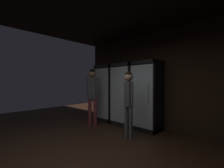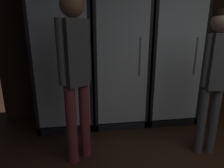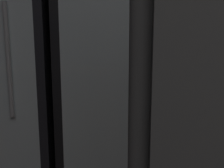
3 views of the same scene
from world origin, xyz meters
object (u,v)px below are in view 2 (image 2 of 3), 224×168
at_px(cooler_left, 119,62).
at_px(shopper_far, 216,66).
at_px(cooler_center, 169,61).
at_px(shopper_near, 75,61).
at_px(cooler_far_left, 64,63).

distance_m(cooler_left, shopper_far, 1.29).
distance_m(cooler_center, shopper_near, 1.63).
relative_size(cooler_far_left, shopper_near, 1.11).
relative_size(cooler_far_left, cooler_left, 1.00).
bearing_deg(cooler_left, cooler_center, 0.03).
height_order(cooler_left, shopper_near, cooler_left).
bearing_deg(cooler_center, cooler_far_left, -179.97).
bearing_deg(shopper_near, cooler_far_left, 103.12).
height_order(cooler_center, shopper_far, cooler_center).
bearing_deg(cooler_far_left, cooler_left, 0.03).
xyz_separation_m(cooler_center, shopper_far, (0.06, -0.97, 0.08)).
relative_size(cooler_center, shopper_far, 1.21).
xyz_separation_m(cooler_far_left, cooler_center, (1.57, 0.00, 0.00)).
bearing_deg(cooler_left, cooler_far_left, -179.97).
height_order(cooler_far_left, shopper_near, cooler_far_left).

